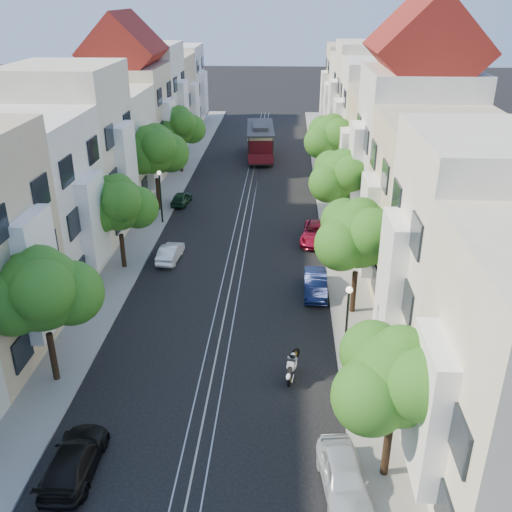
# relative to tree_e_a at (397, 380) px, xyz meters

# --- Properties ---
(ground) EXTENTS (200.00, 200.00, 0.00)m
(ground) POSITION_rel_tree_e_a_xyz_m (-7.26, 31.02, -4.40)
(ground) COLOR black
(ground) RESTS_ON ground
(sidewalk_east) EXTENTS (2.50, 80.00, 0.12)m
(sidewalk_east) POSITION_rel_tree_e_a_xyz_m (-0.01, 31.02, -4.34)
(sidewalk_east) COLOR gray
(sidewalk_east) RESTS_ON ground
(sidewalk_west) EXTENTS (2.50, 80.00, 0.12)m
(sidewalk_west) POSITION_rel_tree_e_a_xyz_m (-14.51, 31.02, -4.34)
(sidewalk_west) COLOR gray
(sidewalk_west) RESTS_ON ground
(rail_left) EXTENTS (0.06, 80.00, 0.02)m
(rail_left) POSITION_rel_tree_e_a_xyz_m (-7.81, 31.02, -4.39)
(rail_left) COLOR gray
(rail_left) RESTS_ON ground
(rail_slot) EXTENTS (0.06, 80.00, 0.02)m
(rail_slot) POSITION_rel_tree_e_a_xyz_m (-7.26, 31.02, -4.39)
(rail_slot) COLOR gray
(rail_slot) RESTS_ON ground
(rail_right) EXTENTS (0.06, 80.00, 0.02)m
(rail_right) POSITION_rel_tree_e_a_xyz_m (-6.71, 31.02, -4.39)
(rail_right) COLOR gray
(rail_right) RESTS_ON ground
(lane_line) EXTENTS (0.08, 80.00, 0.01)m
(lane_line) POSITION_rel_tree_e_a_xyz_m (-7.26, 31.02, -4.40)
(lane_line) COLOR tan
(lane_line) RESTS_ON ground
(townhouses_east) EXTENTS (7.75, 72.00, 12.00)m
(townhouses_east) POSITION_rel_tree_e_a_xyz_m (4.61, 30.94, 0.79)
(townhouses_east) COLOR beige
(townhouses_east) RESTS_ON ground
(townhouses_west) EXTENTS (7.75, 72.00, 11.76)m
(townhouses_west) POSITION_rel_tree_e_a_xyz_m (-19.13, 30.94, 0.68)
(townhouses_west) COLOR silver
(townhouses_west) RESTS_ON ground
(tree_e_a) EXTENTS (4.72, 3.87, 6.27)m
(tree_e_a) POSITION_rel_tree_e_a_xyz_m (0.00, 0.00, 0.00)
(tree_e_a) COLOR black
(tree_e_a) RESTS_ON ground
(tree_e_b) EXTENTS (4.93, 4.08, 6.68)m
(tree_e_b) POSITION_rel_tree_e_a_xyz_m (0.00, 12.00, 0.34)
(tree_e_b) COLOR black
(tree_e_b) RESTS_ON ground
(tree_e_c) EXTENTS (4.84, 3.99, 6.52)m
(tree_e_c) POSITION_rel_tree_e_a_xyz_m (0.00, 23.00, 0.20)
(tree_e_c) COLOR black
(tree_e_c) RESTS_ON ground
(tree_e_d) EXTENTS (5.01, 4.16, 6.85)m
(tree_e_d) POSITION_rel_tree_e_a_xyz_m (0.00, 34.00, 0.47)
(tree_e_d) COLOR black
(tree_e_d) RESTS_ON ground
(tree_w_a) EXTENTS (4.93, 4.08, 6.68)m
(tree_w_a) POSITION_rel_tree_e_a_xyz_m (-14.40, 5.00, 0.34)
(tree_w_a) COLOR black
(tree_w_a) RESTS_ON ground
(tree_w_b) EXTENTS (4.72, 3.87, 6.27)m
(tree_w_b) POSITION_rel_tree_e_a_xyz_m (-14.40, 17.00, 0.00)
(tree_w_b) COLOR black
(tree_w_b) RESTS_ON ground
(tree_w_c) EXTENTS (5.13, 4.28, 7.09)m
(tree_w_c) POSITION_rel_tree_e_a_xyz_m (-14.40, 28.00, 0.67)
(tree_w_c) COLOR black
(tree_w_c) RESTS_ON ground
(tree_w_d) EXTENTS (4.84, 3.99, 6.52)m
(tree_w_d) POSITION_rel_tree_e_a_xyz_m (-14.40, 39.00, 0.20)
(tree_w_d) COLOR black
(tree_w_d) RESTS_ON ground
(lamp_east) EXTENTS (0.32, 0.32, 4.16)m
(lamp_east) POSITION_rel_tree_e_a_xyz_m (-0.96, 7.02, -1.55)
(lamp_east) COLOR black
(lamp_east) RESTS_ON ground
(lamp_west) EXTENTS (0.32, 0.32, 4.16)m
(lamp_west) POSITION_rel_tree_e_a_xyz_m (-13.56, 25.02, -1.55)
(lamp_west) COLOR black
(lamp_west) RESTS_ON ground
(sportbike_rider) EXTENTS (0.68, 1.86, 1.31)m
(sportbike_rider) POSITION_rel_tree_e_a_xyz_m (-3.50, 5.81, -3.67)
(sportbike_rider) COLOR black
(sportbike_rider) RESTS_ON ground
(cable_car) EXTENTS (3.35, 9.13, 3.45)m
(cable_car) POSITION_rel_tree_e_a_xyz_m (-6.83, 45.15, -2.35)
(cable_car) COLOR black
(cable_car) RESTS_ON ground
(parked_car_e_near) EXTENTS (2.03, 4.08, 1.33)m
(parked_car_e_near) POSITION_rel_tree_e_a_xyz_m (-1.66, -0.80, -3.73)
(parked_car_e_near) COLOR silver
(parked_car_e_near) RESTS_ON ground
(parked_car_e_mid) EXTENTS (1.41, 3.85, 1.26)m
(parked_car_e_mid) POSITION_rel_tree_e_a_xyz_m (-2.06, 14.23, -3.77)
(parked_car_e_mid) COLOR #0B143B
(parked_car_e_mid) RESTS_ON ground
(parked_car_e_far) EXTENTS (2.62, 4.71, 1.25)m
(parked_car_e_far) POSITION_rel_tree_e_a_xyz_m (-1.66, 22.19, -3.77)
(parked_car_e_far) COLOR maroon
(parked_car_e_far) RESTS_ON ground
(parked_car_w_near) EXTENTS (1.76, 4.26, 1.23)m
(parked_car_w_near) POSITION_rel_tree_e_a_xyz_m (-11.66, -0.46, -3.78)
(parked_car_w_near) COLOR black
(parked_car_w_near) RESTS_ON ground
(parked_car_w_mid) EXTENTS (1.42, 3.45, 1.11)m
(parked_car_w_mid) POSITION_rel_tree_e_a_xyz_m (-11.66, 18.43, -3.84)
(parked_car_w_mid) COLOR white
(parked_car_w_mid) RESTS_ON ground
(parked_car_w_far) EXTENTS (1.55, 3.26, 1.08)m
(parked_car_w_far) POSITION_rel_tree_e_a_xyz_m (-12.86, 29.61, -3.86)
(parked_car_w_far) COLOR #14331F
(parked_car_w_far) RESTS_ON ground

